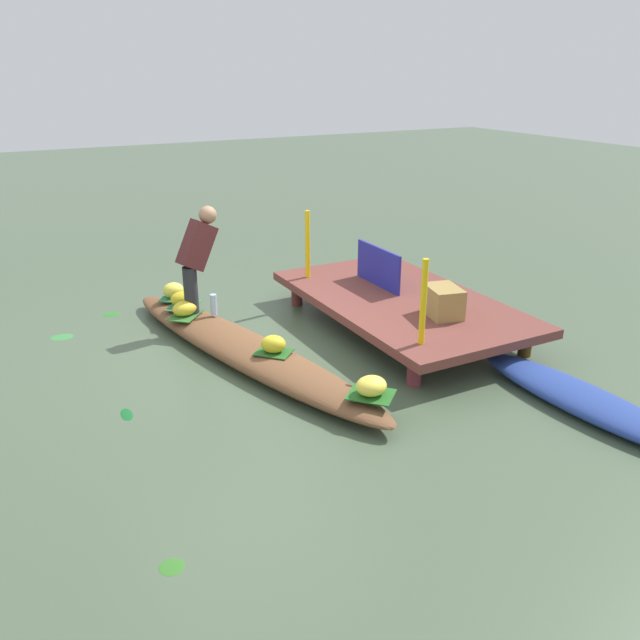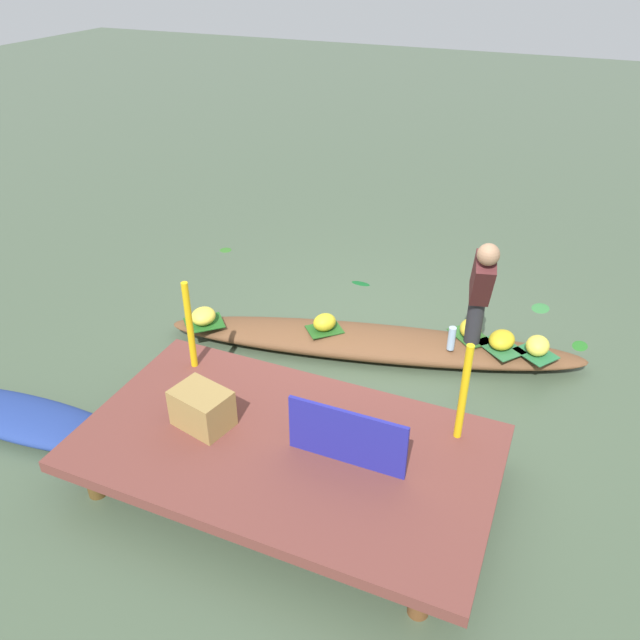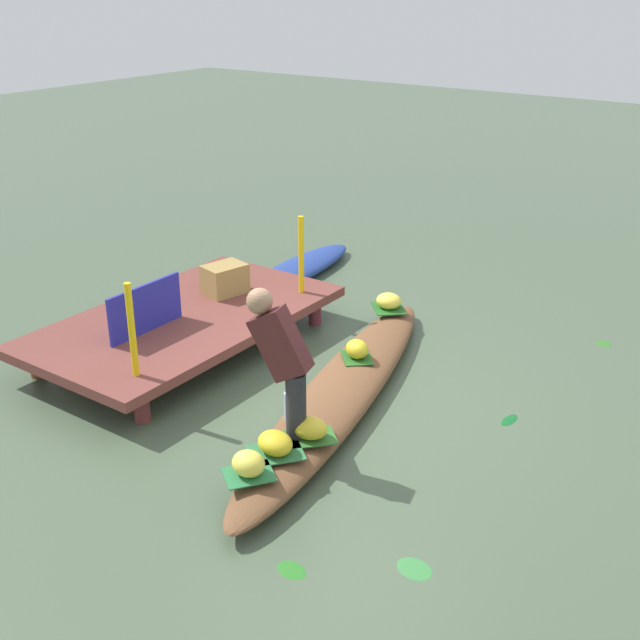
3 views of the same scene
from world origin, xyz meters
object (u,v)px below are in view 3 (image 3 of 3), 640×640
banana_bunch_4 (389,301)px  water_bottle (289,406)px  banana_bunch_2 (309,428)px  vendor_boat (341,392)px  banana_bunch_1 (357,349)px  produce_crate (225,279)px  banana_bunch_3 (248,464)px  banana_bunch_0 (275,443)px  vendor_person (282,355)px  moored_boat (297,270)px  market_banner (146,309)px

banana_bunch_4 → water_bottle: water_bottle is taller
banana_bunch_2 → vendor_boat: bearing=19.4°
banana_bunch_1 → produce_crate: 1.90m
vendor_boat → water_bottle: 0.84m
banana_bunch_2 → banana_bunch_3: 0.66m
banana_bunch_0 → vendor_person: vendor_person is taller
banana_bunch_0 → banana_bunch_4: 3.03m
banana_bunch_0 → banana_bunch_1: banana_bunch_1 is taller
moored_boat → market_banner: bearing=-176.8°
water_bottle → banana_bunch_2: bearing=-113.3°
moored_boat → banana_bunch_3: 4.76m
banana_bunch_0 → banana_bunch_4: banana_bunch_0 is taller
banana_bunch_4 → vendor_person: vendor_person is taller
banana_bunch_1 → vendor_person: 1.60m
banana_bunch_4 → market_banner: 2.60m
moored_boat → market_banner: market_banner is taller
moored_boat → produce_crate: bearing=-173.9°
banana_bunch_0 → banana_bunch_3: bearing=-176.6°
vendor_boat → water_bottle: (-0.80, -0.03, 0.24)m
market_banner → produce_crate: 1.20m
banana_bunch_3 → water_bottle: (0.79, 0.24, 0.02)m
banana_bunch_0 → produce_crate: produce_crate is taller
vendor_boat → banana_bunch_3: 1.63m
banana_bunch_2 → market_banner: bearing=78.3°
moored_boat → banana_bunch_4: size_ratio=8.30×
vendor_boat → banana_bunch_1: size_ratio=17.36×
water_bottle → market_banner: size_ratio=0.27×
banana_bunch_1 → water_bottle: bearing=-172.7°
banana_bunch_4 → vendor_person: size_ratio=0.23×
banana_bunch_1 → banana_bunch_0: bearing=-167.5°
banana_bunch_1 → banana_bunch_2: 1.48m
vendor_boat → banana_bunch_0: bearing=177.7°
banana_bunch_2 → banana_bunch_4: 2.75m
banana_bunch_3 → banana_bunch_2: bearing=-5.5°
banana_bunch_3 → market_banner: 2.51m
vendor_boat → banana_bunch_0: size_ratio=14.49×
vendor_boat → banana_bunch_2: size_ratio=14.75×
vendor_boat → moored_boat: (2.41, 2.29, -0.03)m
vendor_boat → moored_boat: vendor_boat is taller
water_bottle → banana_bunch_4: bearing=12.2°
banana_bunch_2 → banana_bunch_3: banana_bunch_3 is taller
moored_boat → vendor_person: (-3.41, -2.41, 0.83)m
produce_crate → banana_bunch_3: bearing=-135.7°
market_banner → banana_bunch_4: bearing=-33.8°
banana_bunch_4 → vendor_person: bearing=-166.7°
produce_crate → banana_bunch_1: bearing=-98.1°
banana_bunch_2 → market_banner: size_ratio=0.32×
banana_bunch_2 → water_bottle: water_bottle is taller
market_banner → banana_bunch_0: bearing=-109.7°
vendor_boat → moored_boat: size_ratio=1.87×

